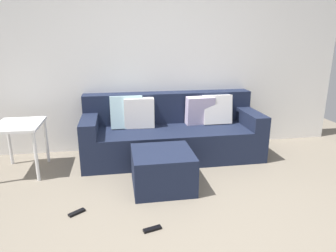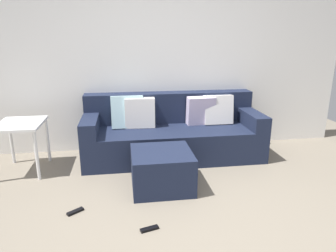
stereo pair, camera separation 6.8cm
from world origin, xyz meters
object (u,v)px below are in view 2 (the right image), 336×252
Objects in this scene: couch_sectional at (172,132)px; remote_by_storage_bin at (75,212)px; remote_near_ottoman at (149,229)px; ottoman at (162,169)px; side_table at (21,130)px.

couch_sectional is 14.65× the size of remote_by_storage_bin.
remote_by_storage_bin is at bearing 134.77° from remote_near_ottoman.
remote_near_ottoman is at bearing -105.09° from ottoman.
ottoman is 1.03× the size of side_table.
couch_sectional is at bearing 58.45° from remote_near_ottoman.
ottoman is 1.72m from side_table.
remote_near_ottoman is 1.00× the size of remote_by_storage_bin.
ottoman is 4.01× the size of remote_by_storage_bin.
ottoman is 0.95m from remote_by_storage_bin.
couch_sectional reaches higher than remote_by_storage_bin.
remote_by_storage_bin is at bearing -55.57° from side_table.
couch_sectional is 14.72× the size of remote_near_ottoman.
side_table reaches higher than remote_near_ottoman.
ottoman reaches higher than remote_by_storage_bin.
remote_by_storage_bin is (-0.85, -0.39, -0.19)m from ottoman.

